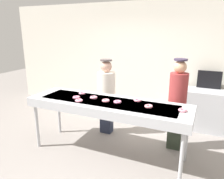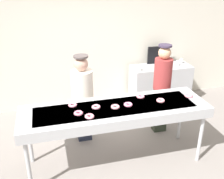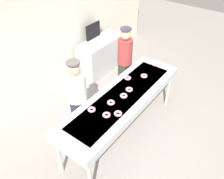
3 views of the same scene
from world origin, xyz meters
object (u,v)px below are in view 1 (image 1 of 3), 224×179
object	(u,v)px
strawberry_donut_6	(183,110)
menu_display	(209,80)
strawberry_donut_3	(106,101)
worker_assistant	(177,100)
strawberry_donut_4	(82,93)
strawberry_donut_2	(79,100)
strawberry_donut_7	(138,100)
fryer_conveyor	(107,106)
strawberry_donut_8	(76,97)
prep_counter	(206,110)
strawberry_donut_0	(149,106)
worker_baker	(106,92)
paper_cup_2	(179,87)
strawberry_donut_5	(94,97)
strawberry_donut_1	(117,102)

from	to	relation	value
strawberry_donut_6	menu_display	bearing A→B (deg)	80.38
strawberry_donut_3	worker_assistant	world-z (taller)	worker_assistant
strawberry_donut_4	menu_display	distance (m)	2.80
strawberry_donut_2	strawberry_donut_7	xyz separation A→B (m)	(0.89, 0.41, 0.00)
fryer_conveyor	strawberry_donut_4	xyz separation A→B (m)	(-0.60, 0.19, 0.10)
strawberry_donut_3	strawberry_donut_4	size ratio (longest dim) A/B	1.00
strawberry_donut_4	strawberry_donut_8	size ratio (longest dim) A/B	1.00
strawberry_donut_6	prep_counter	size ratio (longest dim) A/B	0.10
worker_assistant	menu_display	xyz separation A→B (m)	(0.49, 1.30, 0.15)
strawberry_donut_6	strawberry_donut_8	world-z (taller)	same
strawberry_donut_0	worker_baker	distance (m)	1.32
prep_counter	menu_display	size ratio (longest dim) A/B	2.68
strawberry_donut_2	paper_cup_2	size ratio (longest dim) A/B	1.16
strawberry_donut_3	worker_baker	xyz separation A→B (m)	(-0.36, 0.78, -0.09)
strawberry_donut_5	worker_baker	world-z (taller)	worker_baker
strawberry_donut_2	worker_assistant	bearing A→B (deg)	30.87
strawberry_donut_5	worker_assistant	world-z (taller)	worker_assistant
strawberry_donut_2	strawberry_donut_7	world-z (taller)	same
strawberry_donut_5	strawberry_donut_4	bearing A→B (deg)	155.40
prep_counter	strawberry_donut_0	bearing A→B (deg)	-115.17
worker_baker	menu_display	world-z (taller)	worker_baker
menu_display	strawberry_donut_8	bearing A→B (deg)	-135.50
strawberry_donut_2	strawberry_donut_4	distance (m)	0.43
worker_assistant	menu_display	distance (m)	1.40
strawberry_donut_2	fryer_conveyor	bearing A→B (deg)	26.04
fryer_conveyor	strawberry_donut_8	distance (m)	0.57
strawberry_donut_3	worker_baker	world-z (taller)	worker_baker
strawberry_donut_1	paper_cup_2	distance (m)	1.79
paper_cup_2	menu_display	world-z (taller)	menu_display
strawberry_donut_3	strawberry_donut_2	bearing A→B (deg)	-156.96
strawberry_donut_6	prep_counter	xyz separation A→B (m)	(0.33, 1.72, -0.56)
strawberry_donut_3	prep_counter	distance (m)	2.43
worker_baker	fryer_conveyor	bearing A→B (deg)	124.11
strawberry_donut_1	strawberry_donut_2	size ratio (longest dim) A/B	1.00
strawberry_donut_3	strawberry_donut_5	distance (m)	0.28
strawberry_donut_2	strawberry_donut_1	bearing A→B (deg)	17.70
worker_baker	prep_counter	bearing A→B (deg)	-144.58
strawberry_donut_1	menu_display	world-z (taller)	menu_display
strawberry_donut_1	worker_assistant	xyz separation A→B (m)	(0.86, 0.69, -0.06)
strawberry_donut_0	strawberry_donut_1	size ratio (longest dim) A/B	1.00
strawberry_donut_2	strawberry_donut_8	size ratio (longest dim) A/B	1.00
strawberry_donut_4	paper_cup_2	distance (m)	2.12
strawberry_donut_2	paper_cup_2	xyz separation A→B (m)	(1.39, 1.82, -0.06)
strawberry_donut_0	strawberry_donut_3	bearing A→B (deg)	-178.06
strawberry_donut_3	menu_display	xyz separation A→B (m)	(1.55, 2.01, 0.08)
strawberry_donut_5	fryer_conveyor	bearing A→B (deg)	-7.75
strawberry_donut_3	strawberry_donut_4	bearing A→B (deg)	159.82
worker_baker	menu_display	xyz separation A→B (m)	(1.91, 1.23, 0.17)
fryer_conveyor	strawberry_donut_5	xyz separation A→B (m)	(-0.28, 0.04, 0.10)
strawberry_donut_4	strawberry_donut_1	bearing A→B (deg)	-13.86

